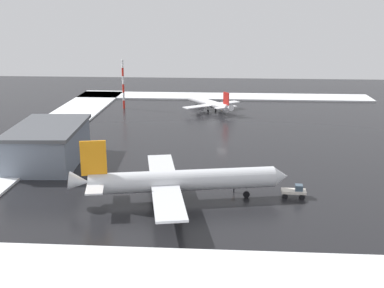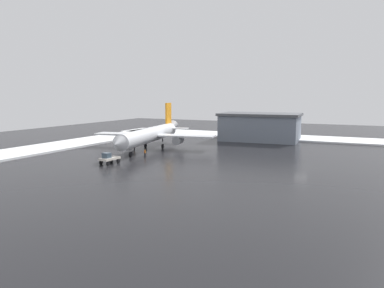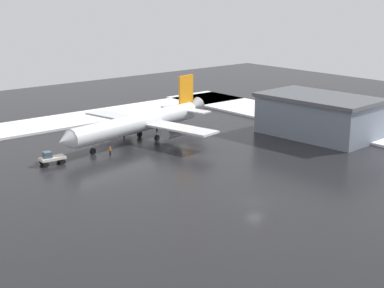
# 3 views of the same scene
# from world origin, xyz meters

# --- Properties ---
(ground_plane) EXTENTS (240.00, 240.00, 0.00)m
(ground_plane) POSITION_xyz_m (0.00, 0.00, 0.00)
(ground_plane) COLOR black
(snow_bank_far) EXTENTS (152.00, 16.00, 0.52)m
(snow_bank_far) POSITION_xyz_m (0.00, -50.00, 0.26)
(snow_bank_far) COLOR white
(snow_bank_far) RESTS_ON ground_plane
(snow_bank_left) EXTENTS (14.00, 116.00, 0.52)m
(snow_bank_left) POSITION_xyz_m (-67.00, 0.00, 0.26)
(snow_bank_left) COLOR white
(snow_bank_left) RESTS_ON ground_plane
(snow_bank_right) EXTENTS (14.00, 116.00, 0.52)m
(snow_bank_right) POSITION_xyz_m (67.00, 0.00, 0.26)
(snow_bank_right) COLOR white
(snow_bank_right) RESTS_ON ground_plane
(airplane_parked_starboard) EXTENTS (34.09, 40.77, 12.17)m
(airplane_parked_starboard) POSITION_xyz_m (40.76, -7.91, 4.02)
(airplane_parked_starboard) COLOR silver
(airplane_parked_starboard) RESTS_ON ground_plane
(airplane_far_rear) EXTENTS (22.74, 19.70, 7.88)m
(airplane_far_rear) POSITION_xyz_m (-40.53, -4.71, 2.61)
(airplane_far_rear) COLOR white
(airplane_far_rear) RESTS_ON ground_plane
(pushback_tug) EXTENTS (2.54, 4.72, 2.50)m
(pushback_tug) POSITION_xyz_m (37.40, 14.12, 1.28)
(pushback_tug) COLOR silver
(pushback_tug) RESTS_ON ground_plane
(ground_crew_mid_apron) EXTENTS (0.36, 0.36, 1.71)m
(ground_crew_mid_apron) POSITION_xyz_m (35.85, 2.56, 0.97)
(ground_crew_mid_apron) COLOR black
(ground_crew_mid_apron) RESTS_ON ground_plane
(ground_crew_beside_wing) EXTENTS (0.36, 0.36, 1.71)m
(ground_crew_beside_wing) POSITION_xyz_m (45.48, -7.04, 0.97)
(ground_crew_beside_wing) COLOR black
(ground_crew_beside_wing) RESTS_ON ground_plane
(antenna_mast) EXTENTS (0.70, 0.70, 17.33)m
(antenna_mast) POSITION_xyz_m (-42.34, -35.15, 8.67)
(antenna_mast) COLOR red
(antenna_mast) RESTS_ON ground_plane
(cargo_hangar) EXTENTS (25.90, 16.56, 8.80)m
(cargo_hangar) POSITION_xyz_m (19.74, -39.88, 4.44)
(cargo_hangar) COLOR slate
(cargo_hangar) RESTS_ON ground_plane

